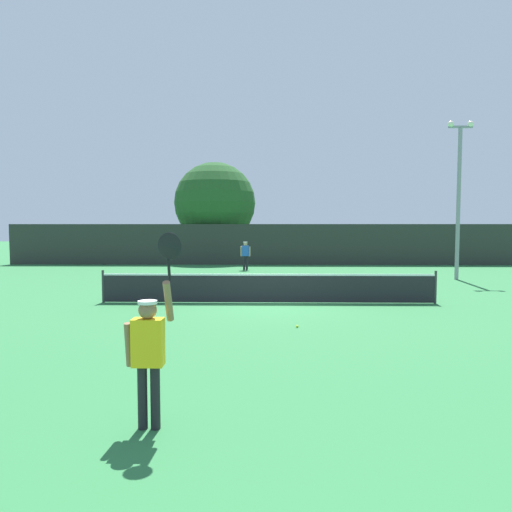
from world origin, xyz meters
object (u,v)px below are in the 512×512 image
(player_receiving, at_px, (245,253))
(parked_car_far, at_px, (349,247))
(light_pole, at_px, (459,189))
(parked_car_mid, at_px, (284,248))
(parked_car_near, at_px, (171,248))
(tennis_ball, at_px, (297,326))
(player_serving, at_px, (149,344))
(large_tree, at_px, (215,203))

(player_receiving, xyz_separation_m, parked_car_far, (7.94, 11.66, -0.21))
(light_pole, height_order, parked_car_mid, light_pole)
(parked_car_near, bearing_deg, tennis_ball, -72.57)
(parked_car_mid, bearing_deg, parked_car_far, 20.59)
(parked_car_mid, height_order, parked_car_far, same)
(parked_car_far, bearing_deg, parked_car_mid, -155.98)
(tennis_ball, bearing_deg, parked_car_far, 77.32)
(player_serving, xyz_separation_m, large_tree, (-2.12, 27.64, 3.07))
(parked_car_far, bearing_deg, large_tree, -151.49)
(player_receiving, relative_size, parked_car_far, 0.38)
(player_serving, xyz_separation_m, parked_car_mid, (2.94, 30.56, -0.29))
(parked_car_mid, bearing_deg, parked_car_near, 171.87)
(parked_car_mid, relative_size, parked_car_far, 0.98)
(player_serving, height_order, tennis_ball, player_serving)
(parked_car_mid, bearing_deg, tennis_ball, -92.21)
(player_receiving, bearing_deg, tennis_ball, 97.21)
(parked_car_mid, bearing_deg, player_receiving, -105.83)
(light_pole, xyz_separation_m, parked_car_near, (-16.61, 15.33, -3.45))
(player_receiving, distance_m, parked_car_near, 12.60)
(player_receiving, xyz_separation_m, large_tree, (-2.44, 6.67, 3.15))
(light_pole, relative_size, parked_car_near, 1.74)
(player_serving, distance_m, large_tree, 27.89)
(parked_car_near, xyz_separation_m, parked_car_mid, (9.09, -1.21, 0.00))
(player_receiving, distance_m, light_pole, 11.57)
(player_serving, distance_m, parked_car_near, 32.36)
(large_tree, bearing_deg, parked_car_near, 134.33)
(light_pole, relative_size, large_tree, 1.05)
(parked_car_near, distance_m, parked_car_mid, 9.17)
(tennis_ball, height_order, parked_car_mid, parked_car_mid)
(player_serving, xyz_separation_m, light_pole, (10.45, 16.43, 3.17))
(parked_car_near, bearing_deg, player_serving, -79.53)
(large_tree, relative_size, parked_car_mid, 1.66)
(player_receiving, bearing_deg, parked_car_near, -59.07)
(light_pole, distance_m, large_tree, 16.84)
(large_tree, bearing_deg, player_serving, -85.61)
(tennis_ball, relative_size, parked_car_far, 0.02)
(player_receiving, relative_size, light_pole, 0.22)
(player_serving, bearing_deg, player_receiving, 89.13)
(large_tree, height_order, parked_car_near, large_tree)
(tennis_ball, height_order, parked_car_near, parked_car_near)
(light_pole, bearing_deg, parked_car_far, 97.71)
(tennis_ball, bearing_deg, large_tree, 101.29)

